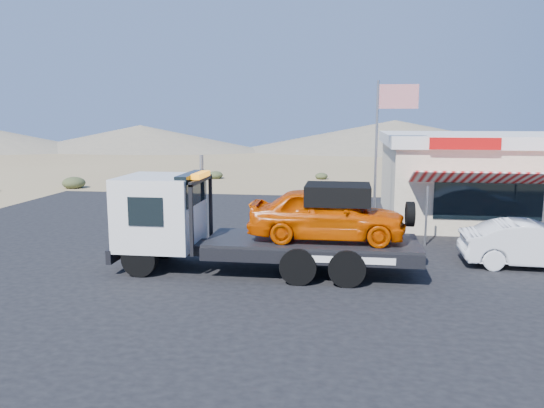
% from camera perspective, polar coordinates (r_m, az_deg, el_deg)
% --- Properties ---
extents(ground, '(120.00, 120.00, 0.00)m').
position_cam_1_polar(ground, '(17.20, -4.37, -6.43)').
color(ground, '#8D7550').
rests_on(ground, ground).
extents(asphalt_lot, '(32.00, 24.00, 0.02)m').
position_cam_1_polar(asphalt_lot, '(19.78, 3.19, -4.28)').
color(asphalt_lot, black).
rests_on(asphalt_lot, ground).
extents(tow_truck, '(8.96, 2.66, 3.00)m').
position_cam_1_polar(tow_truck, '(15.96, -1.59, -1.69)').
color(tow_truck, black).
rests_on(tow_truck, asphalt_lot).
extents(white_sedan, '(4.40, 1.63, 1.44)m').
position_cam_1_polar(white_sedan, '(18.46, 26.34, -3.93)').
color(white_sedan, silver).
rests_on(white_sedan, asphalt_lot).
extents(jerky_store, '(10.40, 9.97, 3.90)m').
position_cam_1_polar(jerky_store, '(26.20, 23.30, 2.74)').
color(jerky_store, beige).
rests_on(jerky_store, asphalt_lot).
extents(flagpole, '(1.55, 0.10, 6.00)m').
position_cam_1_polar(flagpole, '(20.72, 11.81, 6.67)').
color(flagpole, '#99999E').
rests_on(flagpole, asphalt_lot).
extents(desert_scrub, '(27.00, 32.71, 0.80)m').
position_cam_1_polar(desert_scrub, '(32.77, -24.48, 0.89)').
color(desert_scrub, '#323B20').
rests_on(desert_scrub, ground).
extents(distant_hills, '(126.00, 48.00, 4.20)m').
position_cam_1_polar(distant_hills, '(72.59, -2.60, 7.18)').
color(distant_hills, '#726B59').
rests_on(distant_hills, ground).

